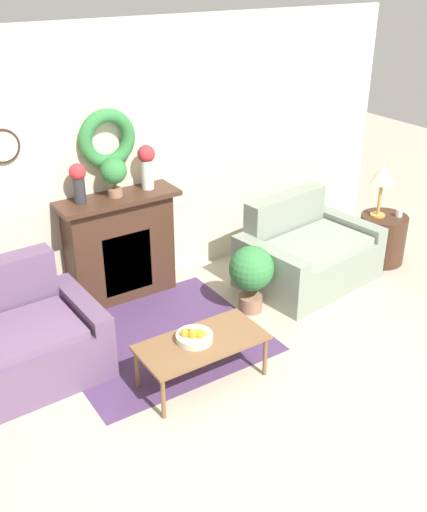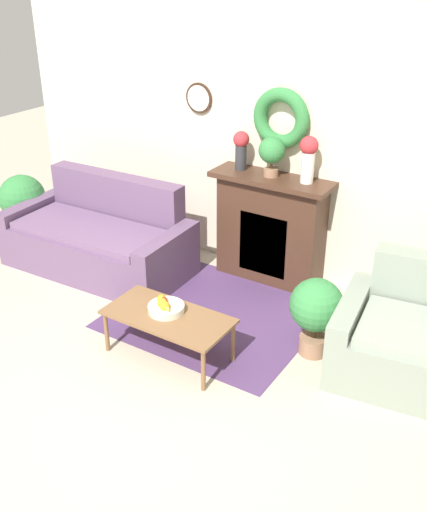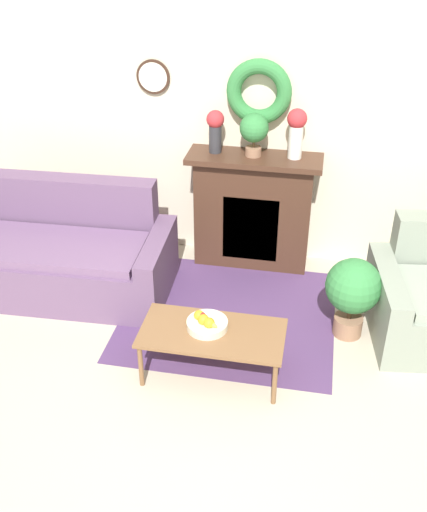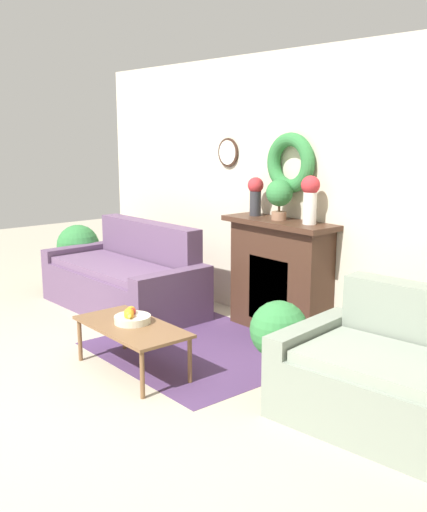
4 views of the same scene
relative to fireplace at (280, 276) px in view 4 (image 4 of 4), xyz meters
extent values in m
plane|color=#ADA38E|center=(0.15, -2.56, -0.56)|extent=(16.00, 16.00, 0.00)
cube|color=#4C335B|center=(-0.07, -0.91, -0.56)|extent=(1.80, 1.62, 0.01)
cube|color=beige|center=(0.15, 0.21, 0.79)|extent=(6.80, 0.06, 2.70)
cylinder|color=#382319|center=(-0.96, 0.16, 1.15)|extent=(0.30, 0.02, 0.30)
cylinder|color=white|center=(-0.96, 0.15, 1.15)|extent=(0.26, 0.01, 0.26)
torus|color=#337A3D|center=(0.00, 0.11, 1.09)|extent=(0.57, 0.13, 0.57)
cube|color=#42281C|center=(0.00, 0.01, -0.03)|extent=(1.07, 0.34, 1.06)
cube|color=black|center=(0.00, -0.15, -0.12)|extent=(0.51, 0.02, 0.64)
cube|color=orange|center=(0.00, -0.16, -0.20)|extent=(0.41, 0.01, 0.35)
cube|color=#42281C|center=(0.00, -0.03, 0.53)|extent=(1.21, 0.41, 0.05)
cube|color=#604766|center=(-1.63, -0.90, -0.34)|extent=(1.65, 0.79, 0.45)
cube|color=#604766|center=(-1.64, -0.42, -0.09)|extent=(1.63, 0.27, 0.94)
cube|color=#604766|center=(-2.53, -0.82, -0.27)|extent=(0.20, 0.95, 0.59)
cube|color=#604766|center=(-0.73, -0.76, -0.27)|extent=(0.20, 0.95, 0.59)
cube|color=#6A4E70|center=(-1.63, -0.90, -0.07)|extent=(1.59, 0.73, 0.08)
cube|color=gray|center=(1.83, -0.93, -0.34)|extent=(1.15, 0.89, 0.44)
cube|color=gray|center=(1.76, -0.46, -0.11)|extent=(1.08, 0.35, 0.90)
cube|color=gray|center=(1.20, -0.91, -0.27)|extent=(0.30, 0.98, 0.58)
cube|color=gray|center=(1.83, -0.93, -0.08)|extent=(1.10, 0.82, 0.08)
cube|color=brown|center=(-0.07, -1.65, -0.18)|extent=(1.05, 0.52, 0.03)
cylinder|color=brown|center=(-0.56, -1.87, -0.38)|extent=(0.04, 0.04, 0.37)
cylinder|color=brown|center=(0.42, -1.87, -0.38)|extent=(0.04, 0.04, 0.37)
cylinder|color=brown|center=(-0.56, -1.43, -0.38)|extent=(0.04, 0.04, 0.37)
cylinder|color=brown|center=(0.42, -1.43, -0.38)|extent=(0.04, 0.04, 0.37)
cylinder|color=beige|center=(-0.11, -1.61, -0.13)|extent=(0.30, 0.30, 0.06)
sphere|color=#B2231E|center=(-0.16, -1.59, -0.09)|extent=(0.07, 0.07, 0.07)
sphere|color=orange|center=(-0.14, -1.63, -0.08)|extent=(0.08, 0.08, 0.08)
sphere|color=orange|center=(-0.09, -1.66, -0.08)|extent=(0.08, 0.08, 0.08)
sphere|color=orange|center=(-0.18, -1.58, -0.08)|extent=(0.08, 0.08, 0.08)
ellipsoid|color=yellow|center=(-0.10, -1.65, -0.08)|extent=(0.17, 0.12, 0.04)
cylinder|color=#2D2D33|center=(-0.36, 0.01, 0.67)|extent=(0.11, 0.11, 0.25)
sphere|color=#B72D33|center=(-0.36, 0.01, 0.86)|extent=(0.16, 0.16, 0.16)
cylinder|color=silver|center=(0.35, 0.01, 0.70)|extent=(0.12, 0.12, 0.29)
sphere|color=#B72D33|center=(0.35, 0.01, 0.91)|extent=(0.17, 0.17, 0.17)
cylinder|color=#8E664C|center=(-0.02, -0.01, 0.59)|extent=(0.14, 0.14, 0.08)
cylinder|color=#4C3823|center=(-0.02, -0.01, 0.66)|extent=(0.02, 0.02, 0.07)
sphere|color=#337A3D|center=(-0.02, -0.01, 0.81)|extent=(0.26, 0.26, 0.26)
cylinder|color=#8E664C|center=(-2.83, -0.70, -0.48)|extent=(0.29, 0.29, 0.15)
cylinder|color=#4C3823|center=(-2.83, -0.70, -0.34)|extent=(0.05, 0.05, 0.15)
sphere|color=#337A3D|center=(-2.83, -0.70, -0.04)|extent=(0.53, 0.53, 0.53)
cylinder|color=#8E664C|center=(0.93, -0.97, -0.48)|extent=(0.24, 0.24, 0.16)
cylinder|color=#4C3823|center=(0.93, -0.97, -0.34)|extent=(0.04, 0.04, 0.12)
sphere|color=#337A3D|center=(0.93, -0.97, -0.09)|extent=(0.44, 0.44, 0.44)
camera|label=1|loc=(-2.19, -5.07, 2.64)|focal=42.00mm
camera|label=2|loc=(2.45, -4.93, 2.47)|focal=42.00mm
camera|label=3|loc=(0.58, -5.00, 2.58)|focal=42.00mm
camera|label=4|loc=(3.93, -4.12, 1.40)|focal=42.00mm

